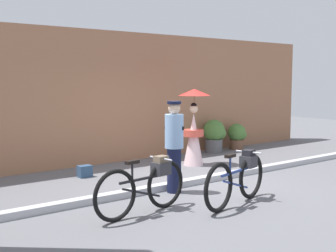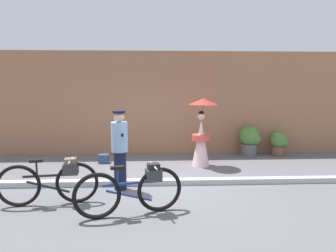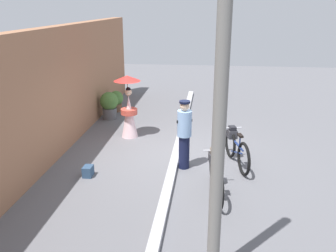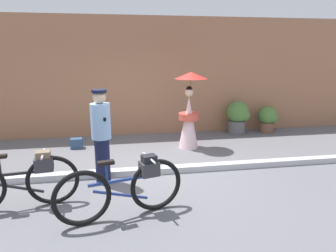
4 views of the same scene
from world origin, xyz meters
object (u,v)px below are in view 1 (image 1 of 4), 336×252
(person_officer, at_px, (174,144))
(potted_plant_small, at_px, (237,135))
(backpack_on_pavement, at_px, (85,171))
(bicycle_far_side, at_px, (238,177))
(potted_plant_by_door, at_px, (215,134))
(bicycle_near_officer, at_px, (145,185))
(person_with_parasol, at_px, (194,127))

(person_officer, relative_size, potted_plant_small, 2.19)
(potted_plant_small, bearing_deg, backpack_on_pavement, -172.64)
(bicycle_far_side, xyz_separation_m, potted_plant_by_door, (3.34, 4.09, 0.06))
(bicycle_far_side, xyz_separation_m, potted_plant_small, (4.27, 4.09, -0.03))
(bicycle_far_side, relative_size, backpack_on_pavement, 6.50)
(bicycle_near_officer, distance_m, person_officer, 1.45)
(bicycle_near_officer, xyz_separation_m, bicycle_far_side, (1.52, -0.50, 0.00))
(potted_plant_small, relative_size, backpack_on_pavement, 2.75)
(person_officer, bearing_deg, potted_plant_by_door, 37.52)
(person_officer, relative_size, potted_plant_by_door, 1.79)
(potted_plant_by_door, height_order, potted_plant_small, potted_plant_by_door)
(person_officer, bearing_deg, bicycle_far_side, -74.04)
(bicycle_far_side, distance_m, potted_plant_small, 5.92)
(bicycle_near_officer, distance_m, potted_plant_small, 6.81)
(bicycle_far_side, distance_m, potted_plant_by_door, 5.29)
(bicycle_near_officer, relative_size, person_with_parasol, 0.97)
(bicycle_far_side, height_order, person_with_parasol, person_with_parasol)
(person_officer, xyz_separation_m, potted_plant_by_door, (3.70, 2.84, -0.38))
(person_officer, relative_size, backpack_on_pavement, 6.02)
(person_officer, height_order, potted_plant_small, person_officer)
(backpack_on_pavement, bearing_deg, potted_plant_small, 7.36)
(person_with_parasol, distance_m, potted_plant_small, 2.87)
(bicycle_near_officer, relative_size, potted_plant_small, 2.35)
(person_officer, bearing_deg, backpack_on_pavement, 108.45)
(potted_plant_small, xyz_separation_m, backpack_on_pavement, (-5.35, -0.69, -0.29))
(potted_plant_by_door, distance_m, backpack_on_pavement, 4.49)
(potted_plant_by_door, bearing_deg, potted_plant_small, 0.15)
(bicycle_near_officer, height_order, person_with_parasol, person_with_parasol)
(bicycle_near_officer, relative_size, potted_plant_by_door, 1.91)
(bicycle_near_officer, bearing_deg, backpack_on_pavement, 81.33)
(potted_plant_small, bearing_deg, bicycle_near_officer, -148.18)
(bicycle_near_officer, bearing_deg, bicycle_far_side, -18.33)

